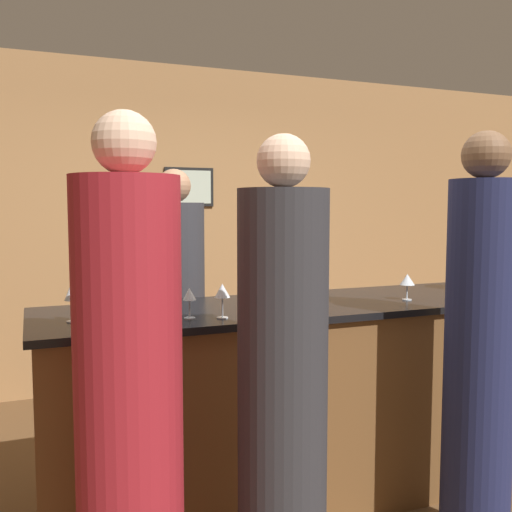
{
  "coord_description": "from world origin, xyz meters",
  "views": [
    {
      "loc": [
        -1.3,
        -2.69,
        1.57
      ],
      "look_at": [
        -0.18,
        0.1,
        1.31
      ],
      "focal_mm": 40.0,
      "sensor_mm": 36.0,
      "label": 1
    }
  ],
  "objects_px": {
    "wine_bottle_0": "(165,280)",
    "wine_bottle_2": "(301,284)",
    "guest_0": "(479,354)",
    "guest_1": "(129,406)",
    "guest_2": "(282,398)",
    "ice_bucket": "(466,276)",
    "bartender": "(176,324)",
    "wine_bottle_1": "(166,288)"
  },
  "relations": [
    {
      "from": "wine_bottle_2",
      "to": "guest_2",
      "type": "bearing_deg",
      "value": -120.56
    },
    {
      "from": "guest_1",
      "to": "wine_bottle_1",
      "type": "relative_size",
      "value": 6.4
    },
    {
      "from": "wine_bottle_0",
      "to": "guest_0",
      "type": "bearing_deg",
      "value": -38.04
    },
    {
      "from": "wine_bottle_1",
      "to": "ice_bucket",
      "type": "xyz_separation_m",
      "value": [
        1.9,
        0.06,
        -0.03
      ]
    },
    {
      "from": "guest_0",
      "to": "guest_1",
      "type": "xyz_separation_m",
      "value": [
        -1.59,
        -0.03,
        -0.02
      ]
    },
    {
      "from": "guest_2",
      "to": "wine_bottle_1",
      "type": "relative_size",
      "value": 6.21
    },
    {
      "from": "wine_bottle_0",
      "to": "ice_bucket",
      "type": "height_order",
      "value": "wine_bottle_0"
    },
    {
      "from": "bartender",
      "to": "wine_bottle_1",
      "type": "height_order",
      "value": "bartender"
    },
    {
      "from": "guest_2",
      "to": "guest_0",
      "type": "bearing_deg",
      "value": 4.82
    },
    {
      "from": "guest_2",
      "to": "wine_bottle_0",
      "type": "distance_m",
      "value": 1.12
    },
    {
      "from": "bartender",
      "to": "guest_1",
      "type": "xyz_separation_m",
      "value": [
        -0.54,
        -1.53,
        0.04
      ]
    },
    {
      "from": "guest_1",
      "to": "ice_bucket",
      "type": "relative_size",
      "value": 9.61
    },
    {
      "from": "guest_0",
      "to": "guest_1",
      "type": "relative_size",
      "value": 1.01
    },
    {
      "from": "guest_0",
      "to": "wine_bottle_0",
      "type": "height_order",
      "value": "guest_0"
    },
    {
      "from": "guest_0",
      "to": "wine_bottle_0",
      "type": "bearing_deg",
      "value": 141.96
    },
    {
      "from": "guest_1",
      "to": "wine_bottle_0",
      "type": "distance_m",
      "value": 1.1
    },
    {
      "from": "guest_2",
      "to": "wine_bottle_1",
      "type": "distance_m",
      "value": 0.91
    },
    {
      "from": "bartender",
      "to": "wine_bottle_0",
      "type": "xyz_separation_m",
      "value": [
        -0.18,
        -0.53,
        0.35
      ]
    },
    {
      "from": "wine_bottle_0",
      "to": "ice_bucket",
      "type": "distance_m",
      "value": 1.86
    },
    {
      "from": "ice_bucket",
      "to": "wine_bottle_2",
      "type": "bearing_deg",
      "value": -175.18
    },
    {
      "from": "guest_0",
      "to": "guest_2",
      "type": "xyz_separation_m",
      "value": [
        -1.03,
        -0.09,
        -0.04
      ]
    },
    {
      "from": "wine_bottle_0",
      "to": "wine_bottle_1",
      "type": "height_order",
      "value": "wine_bottle_0"
    },
    {
      "from": "wine_bottle_2",
      "to": "ice_bucket",
      "type": "bearing_deg",
      "value": 4.82
    },
    {
      "from": "guest_1",
      "to": "guest_2",
      "type": "bearing_deg",
      "value": -5.74
    },
    {
      "from": "guest_0",
      "to": "wine_bottle_0",
      "type": "relative_size",
      "value": 5.96
    },
    {
      "from": "wine_bottle_0",
      "to": "guest_1",
      "type": "bearing_deg",
      "value": -109.77
    },
    {
      "from": "guest_1",
      "to": "ice_bucket",
      "type": "bearing_deg",
      "value": 20.3
    },
    {
      "from": "guest_0",
      "to": "wine_bottle_2",
      "type": "xyz_separation_m",
      "value": [
        -0.57,
        0.69,
        0.27
      ]
    },
    {
      "from": "bartender",
      "to": "wine_bottle_1",
      "type": "bearing_deg",
      "value": 73.36
    },
    {
      "from": "guest_1",
      "to": "guest_0",
      "type": "bearing_deg",
      "value": 1.08
    },
    {
      "from": "bartender",
      "to": "guest_0",
      "type": "relative_size",
      "value": 0.95
    },
    {
      "from": "guest_0",
      "to": "wine_bottle_1",
      "type": "relative_size",
      "value": 6.45
    },
    {
      "from": "wine_bottle_2",
      "to": "ice_bucket",
      "type": "xyz_separation_m",
      "value": [
        1.19,
        0.1,
        -0.02
      ]
    },
    {
      "from": "bartender",
      "to": "guest_2",
      "type": "xyz_separation_m",
      "value": [
        0.02,
        -1.58,
        0.02
      ]
    },
    {
      "from": "wine_bottle_0",
      "to": "wine_bottle_2",
      "type": "distance_m",
      "value": 0.72
    },
    {
      "from": "ice_bucket",
      "to": "bartender",
      "type": "bearing_deg",
      "value": 156.87
    },
    {
      "from": "bartender",
      "to": "wine_bottle_0",
      "type": "distance_m",
      "value": 0.67
    },
    {
      "from": "guest_1",
      "to": "ice_bucket",
      "type": "distance_m",
      "value": 2.37
    },
    {
      "from": "bartender",
      "to": "wine_bottle_1",
      "type": "relative_size",
      "value": 6.11
    },
    {
      "from": "guest_0",
      "to": "ice_bucket",
      "type": "relative_size",
      "value": 9.68
    },
    {
      "from": "wine_bottle_0",
      "to": "wine_bottle_2",
      "type": "relative_size",
      "value": 1.19
    },
    {
      "from": "guest_2",
      "to": "wine_bottle_2",
      "type": "height_order",
      "value": "guest_2"
    }
  ]
}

